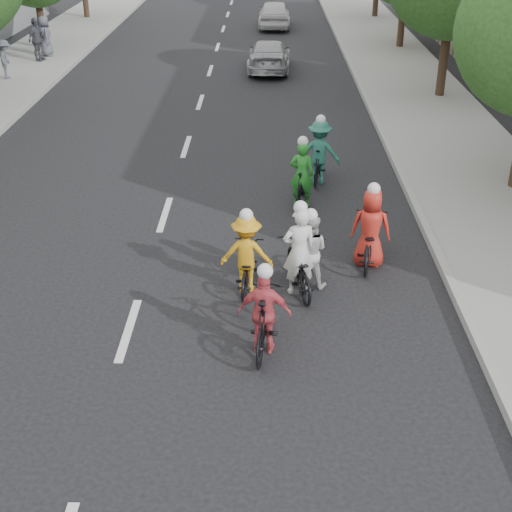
{
  "coord_description": "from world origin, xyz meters",
  "views": [
    {
      "loc": [
        2.42,
        -10.56,
        6.99
      ],
      "look_at": [
        2.25,
        0.95,
        1.0
      ],
      "focal_mm": 50.0,
      "sensor_mm": 36.0,
      "label": 1
    }
  ],
  "objects_px": {
    "cyclist_2": "(265,317)",
    "spectator_0": "(5,59)",
    "cyclist_0": "(299,262)",
    "follow_car_trail": "(274,14)",
    "cyclist_6": "(247,260)",
    "follow_car_lead": "(269,55)",
    "spectator_1": "(36,39)",
    "cyclist_4": "(319,156)",
    "cyclist_1": "(309,258)",
    "cyclist_5": "(301,181)",
    "cyclist_3": "(370,236)",
    "spectator_2": "(45,36)"
  },
  "relations": [
    {
      "from": "cyclist_3",
      "to": "follow_car_lead",
      "type": "xyz_separation_m",
      "value": [
        -2.05,
        17.51,
        -0.0
      ]
    },
    {
      "from": "spectator_0",
      "to": "spectator_1",
      "type": "xyz_separation_m",
      "value": [
        0.31,
        3.25,
        0.16
      ]
    },
    {
      "from": "cyclist_0",
      "to": "spectator_2",
      "type": "bearing_deg",
      "value": -74.31
    },
    {
      "from": "spectator_1",
      "to": "cyclist_0",
      "type": "bearing_deg",
      "value": -135.04
    },
    {
      "from": "cyclist_6",
      "to": "follow_car_trail",
      "type": "relative_size",
      "value": 0.4
    },
    {
      "from": "follow_car_lead",
      "to": "spectator_2",
      "type": "distance_m",
      "value": 10.26
    },
    {
      "from": "cyclist_2",
      "to": "cyclist_3",
      "type": "xyz_separation_m",
      "value": [
        2.14,
        3.14,
        0.0
      ]
    },
    {
      "from": "cyclist_0",
      "to": "spectator_0",
      "type": "bearing_deg",
      "value": -67.6
    },
    {
      "from": "spectator_0",
      "to": "spectator_2",
      "type": "height_order",
      "value": "spectator_2"
    },
    {
      "from": "cyclist_3",
      "to": "cyclist_6",
      "type": "bearing_deg",
      "value": 35.04
    },
    {
      "from": "cyclist_1",
      "to": "spectator_1",
      "type": "xyz_separation_m",
      "value": [
        -10.89,
        19.43,
        0.49
      ]
    },
    {
      "from": "cyclist_2",
      "to": "spectator_0",
      "type": "distance_m",
      "value": 21.14
    },
    {
      "from": "cyclist_6",
      "to": "spectator_2",
      "type": "relative_size",
      "value": 0.99
    },
    {
      "from": "cyclist_4",
      "to": "follow_car_trail",
      "type": "bearing_deg",
      "value": -76.97
    },
    {
      "from": "cyclist_1",
      "to": "cyclist_2",
      "type": "bearing_deg",
      "value": 79.97
    },
    {
      "from": "cyclist_0",
      "to": "cyclist_3",
      "type": "xyz_separation_m",
      "value": [
        1.5,
        1.14,
        0.02
      ]
    },
    {
      "from": "cyclist_0",
      "to": "spectator_0",
      "type": "relative_size",
      "value": 1.27
    },
    {
      "from": "cyclist_5",
      "to": "spectator_1",
      "type": "relative_size",
      "value": 0.96
    },
    {
      "from": "cyclist_2",
      "to": "follow_car_lead",
      "type": "xyz_separation_m",
      "value": [
        0.09,
        20.64,
        -0.0
      ]
    },
    {
      "from": "cyclist_3",
      "to": "cyclist_6",
      "type": "height_order",
      "value": "cyclist_3"
    },
    {
      "from": "cyclist_0",
      "to": "cyclist_2",
      "type": "height_order",
      "value": "cyclist_0"
    },
    {
      "from": "spectator_1",
      "to": "spectator_2",
      "type": "relative_size",
      "value": 1.05
    },
    {
      "from": "cyclist_6",
      "to": "spectator_2",
      "type": "xyz_separation_m",
      "value": [
        -9.59,
        20.67,
        0.39
      ]
    },
    {
      "from": "cyclist_0",
      "to": "follow_car_lead",
      "type": "bearing_deg",
      "value": -99.7
    },
    {
      "from": "spectator_0",
      "to": "cyclist_0",
      "type": "bearing_deg",
      "value": -158.67
    },
    {
      "from": "cyclist_2",
      "to": "cyclist_5",
      "type": "bearing_deg",
      "value": -90.43
    },
    {
      "from": "cyclist_0",
      "to": "cyclist_4",
      "type": "xyz_separation_m",
      "value": [
        0.75,
        5.71,
        0.11
      ]
    },
    {
      "from": "cyclist_0",
      "to": "cyclist_6",
      "type": "xyz_separation_m",
      "value": [
        -0.99,
        0.05,
        0.02
      ]
    },
    {
      "from": "cyclist_1",
      "to": "follow_car_trail",
      "type": "bearing_deg",
      "value": -78.39
    },
    {
      "from": "follow_car_trail",
      "to": "cyclist_6",
      "type": "bearing_deg",
      "value": 89.31
    },
    {
      "from": "cyclist_2",
      "to": "follow_car_trail",
      "type": "distance_m",
      "value": 31.02
    },
    {
      "from": "spectator_1",
      "to": "spectator_0",
      "type": "bearing_deg",
      "value": -169.05
    },
    {
      "from": "cyclist_4",
      "to": "cyclist_5",
      "type": "distance_m",
      "value": 1.58
    },
    {
      "from": "cyclist_6",
      "to": "spectator_0",
      "type": "height_order",
      "value": "cyclist_6"
    },
    {
      "from": "cyclist_3",
      "to": "cyclist_4",
      "type": "height_order",
      "value": "cyclist_4"
    },
    {
      "from": "follow_car_trail",
      "to": "follow_car_lead",
      "type": "bearing_deg",
      "value": 89.08
    },
    {
      "from": "cyclist_2",
      "to": "cyclist_6",
      "type": "height_order",
      "value": "cyclist_6"
    },
    {
      "from": "cyclist_2",
      "to": "spectator_0",
      "type": "bearing_deg",
      "value": -53.13
    },
    {
      "from": "cyclist_5",
      "to": "cyclist_3",
      "type": "bearing_deg",
      "value": 122.95
    },
    {
      "from": "spectator_2",
      "to": "cyclist_0",
      "type": "bearing_deg",
      "value": -176.43
    },
    {
      "from": "cyclist_0",
      "to": "follow_car_lead",
      "type": "relative_size",
      "value": 0.44
    },
    {
      "from": "cyclist_3",
      "to": "spectator_2",
      "type": "xyz_separation_m",
      "value": [
        -12.09,
        19.57,
        0.39
      ]
    },
    {
      "from": "follow_car_trail",
      "to": "spectator_0",
      "type": "height_order",
      "value": "spectator_0"
    },
    {
      "from": "cyclist_0",
      "to": "cyclist_5",
      "type": "height_order",
      "value": "cyclist_0"
    },
    {
      "from": "cyclist_6",
      "to": "follow_car_lead",
      "type": "bearing_deg",
      "value": -86.29
    },
    {
      "from": "cyclist_0",
      "to": "spectator_1",
      "type": "relative_size",
      "value": 1.04
    },
    {
      "from": "follow_car_lead",
      "to": "spectator_2",
      "type": "height_order",
      "value": "spectator_2"
    },
    {
      "from": "cyclist_1",
      "to": "follow_car_trail",
      "type": "distance_m",
      "value": 28.77
    },
    {
      "from": "cyclist_1",
      "to": "spectator_1",
      "type": "bearing_deg",
      "value": -50.01
    },
    {
      "from": "cyclist_5",
      "to": "cyclist_4",
      "type": "bearing_deg",
      "value": -98.69
    }
  ]
}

